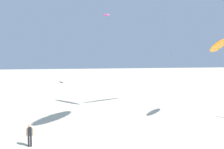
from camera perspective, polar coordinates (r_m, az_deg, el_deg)
name	(u,v)px	position (r m, az deg, el deg)	size (l,w,h in m)	color
flying_kite_2	(218,46)	(28.33, 22.70, 5.94)	(5.23, 9.85, 8.70)	orange
flying_kite_6	(106,15)	(58.93, -1.26, 13.24)	(2.86, 9.98, 16.96)	#EA5193
person_near_right	(30,134)	(20.15, -17.99, -12.67)	(0.51, 0.23, 1.67)	black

